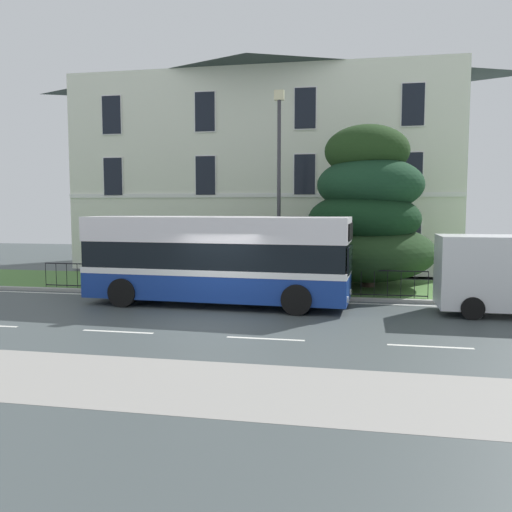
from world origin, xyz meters
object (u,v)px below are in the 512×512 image
at_px(georgian_townhouse, 269,161).
at_px(single_decker_bus, 217,259).
at_px(evergreen_tree, 366,217).
at_px(street_lamp_post, 279,179).

height_order(georgian_townhouse, single_decker_bus, georgian_townhouse).
bearing_deg(single_decker_bus, georgian_townhouse, 93.69).
relative_size(evergreen_tree, single_decker_bus, 0.71).
bearing_deg(evergreen_tree, single_decker_bus, -139.03).
relative_size(evergreen_tree, street_lamp_post, 0.86).
relative_size(single_decker_bus, street_lamp_post, 1.20).
relative_size(georgian_townhouse, evergreen_tree, 3.05).
bearing_deg(street_lamp_post, georgian_townhouse, 101.80).
height_order(georgian_townhouse, street_lamp_post, georgian_townhouse).
bearing_deg(single_decker_bus, evergreen_tree, 43.48).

